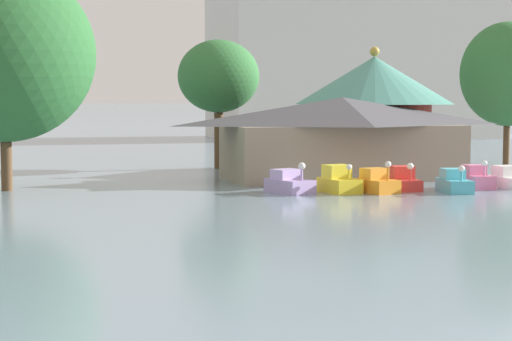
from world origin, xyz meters
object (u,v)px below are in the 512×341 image
Objects in this scene: green_roof_pavilion at (374,105)px; background_building_block at (353,40)px; pedal_boat_red at (403,180)px; shoreline_tree_right at (508,74)px; pedal_boat_orange at (377,183)px; pedal_boat_white at (508,179)px; pedal_boat_lavender at (289,183)px; pedal_boat_pink at (476,179)px; pedal_boat_yellow at (339,182)px; boathouse at (342,136)px; shoreline_tree_tall_left at (4,54)px; shoreline_tree_mid at (218,77)px; pedal_boat_cyan at (454,183)px.

background_building_block reaches higher than green_roof_pavilion.
shoreline_tree_right is at bearing 139.89° from pedal_boat_red.
pedal_boat_orange is 0.88× the size of pedal_boat_white.
pedal_boat_pink is at bearing 67.19° from pedal_boat_lavender.
green_roof_pavilion is 12.87m from shoreline_tree_right.
pedal_boat_red is 0.96× the size of pedal_boat_white.
pedal_boat_white is at bearing 78.92° from pedal_boat_orange.
pedal_boat_pink is at bearing 79.18° from pedal_boat_yellow.
pedal_boat_red is 7.57m from boathouse.
boathouse is at bearing -141.75° from pedal_boat_pink.
shoreline_tree_tall_left is 1.32× the size of shoreline_tree_mid.
shoreline_tree_tall_left reaches higher than pedal_boat_cyan.
green_roof_pavilion is at bearing -168.52° from shoreline_tree_right.
pedal_boat_white is 0.08× the size of background_building_block.
green_roof_pavilion is (4.49, 5.31, 2.01)m from boathouse.
pedal_boat_cyan is at bearing -129.03° from shoreline_tree_right.
pedal_boat_red is (6.82, -0.19, 0.00)m from pedal_boat_lavender.
pedal_boat_yellow is at bearing -142.52° from shoreline_tree_right.
shoreline_tree_mid reaches higher than pedal_boat_white.
pedal_boat_pink is at bearing 91.99° from pedal_boat_red.
pedal_boat_orange is 0.16× the size of boathouse.
shoreline_tree_mid reaches higher than pedal_boat_pink.
green_roof_pavilion is 0.90× the size of shoreline_tree_tall_left.
shoreline_tree_mid reaches higher than pedal_boat_yellow.
pedal_boat_lavender is at bearing -130.08° from green_roof_pavilion.
shoreline_tree_tall_left is 39.01m from shoreline_tree_right.
pedal_boat_orange is 6.59m from pedal_boat_pink.
pedal_boat_cyan is at bearing 56.60° from pedal_boat_lavender.
pedal_boat_pink is 0.06× the size of background_building_block.
shoreline_tree_tall_left reaches higher than pedal_boat_yellow.
pedal_boat_lavender is 4.88m from pedal_boat_orange.
pedal_boat_orange is at bearing -138.35° from shoreline_tree_right.
pedal_boat_cyan is 0.07× the size of background_building_block.
pedal_boat_white reaches higher than pedal_boat_cyan.
pedal_boat_red is at bearing -82.26° from boathouse.
pedal_boat_pink is 22.19m from shoreline_tree_mid.
background_building_block is (17.99, 64.12, 12.56)m from pedal_boat_pink.
shoreline_tree_tall_left reaches higher than pedal_boat_lavender.
shoreline_tree_tall_left is (-25.46, -6.81, 2.93)m from green_roof_pavilion.
pedal_boat_white is at bearing 92.32° from pedal_boat_red.
pedal_boat_cyan is at bearing -17.51° from shoreline_tree_tall_left.
pedal_boat_pink is 0.21× the size of green_roof_pavilion.
boathouse is (3.11, 7.51, 2.19)m from pedal_boat_yellow.
pedal_boat_pink is at bearing 133.06° from pedal_boat_cyan.
shoreline_tree_mid is at bearing -147.39° from pedal_boat_cyan.
pedal_boat_lavender reaches higher than pedal_boat_pink.
background_building_block is at bearing 82.37° from shoreline_tree_right.
shoreline_tree_mid is 54.88m from background_building_block.
boathouse is at bearing 120.04° from pedal_boat_lavender.
shoreline_tree_tall_left is (-26.41, 6.02, 7.18)m from pedal_boat_pink.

